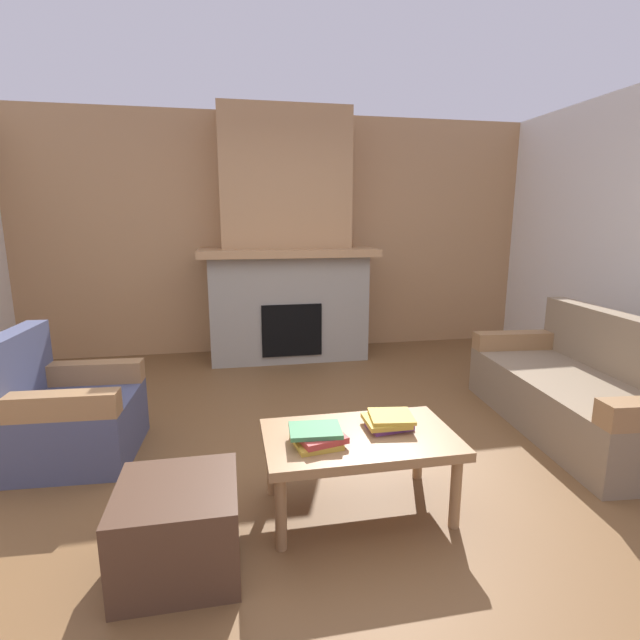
{
  "coord_description": "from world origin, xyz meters",
  "views": [
    {
      "loc": [
        -0.64,
        -2.65,
        1.53
      ],
      "look_at": [
        0.05,
        0.9,
        0.77
      ],
      "focal_mm": 26.64,
      "sensor_mm": 36.0,
      "label": 1
    }
  ],
  "objects_px": {
    "ottoman": "(179,527)",
    "fireplace": "(286,254)",
    "couch": "(583,392)",
    "armchair": "(66,415)",
    "coffee_table": "(359,444)"
  },
  "relations": [
    {
      "from": "fireplace",
      "to": "ottoman",
      "type": "bearing_deg",
      "value": -105.17
    },
    {
      "from": "couch",
      "to": "ottoman",
      "type": "bearing_deg",
      "value": -161.54
    },
    {
      "from": "fireplace",
      "to": "armchair",
      "type": "bearing_deg",
      "value": -128.9
    },
    {
      "from": "ottoman",
      "to": "fireplace",
      "type": "bearing_deg",
      "value": 74.83
    },
    {
      "from": "couch",
      "to": "ottoman",
      "type": "height_order",
      "value": "couch"
    },
    {
      "from": "fireplace",
      "to": "couch",
      "type": "height_order",
      "value": "fireplace"
    },
    {
      "from": "couch",
      "to": "armchair",
      "type": "xyz_separation_m",
      "value": [
        -3.61,
        0.27,
        0.01
      ]
    },
    {
      "from": "armchair",
      "to": "ottoman",
      "type": "bearing_deg",
      "value": -55.85
    },
    {
      "from": "fireplace",
      "to": "coffee_table",
      "type": "xyz_separation_m",
      "value": [
        -0.0,
        -3.05,
        -0.79
      ]
    },
    {
      "from": "coffee_table",
      "to": "couch",
      "type": "bearing_deg",
      "value": 19.13
    },
    {
      "from": "armchair",
      "to": "ottoman",
      "type": "relative_size",
      "value": 1.63
    },
    {
      "from": "fireplace",
      "to": "ottoman",
      "type": "relative_size",
      "value": 5.19
    },
    {
      "from": "armchair",
      "to": "coffee_table",
      "type": "bearing_deg",
      "value": -28.41
    },
    {
      "from": "armchair",
      "to": "coffee_table",
      "type": "relative_size",
      "value": 0.85
    },
    {
      "from": "coffee_table",
      "to": "fireplace",
      "type": "bearing_deg",
      "value": 89.91
    }
  ]
}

